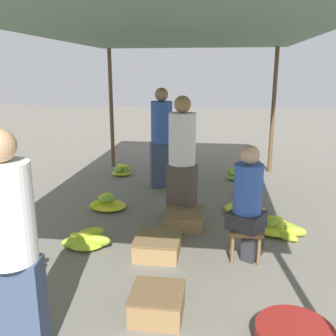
{
  "coord_description": "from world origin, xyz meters",
  "views": [
    {
      "loc": [
        0.6,
        -1.17,
        1.99
      ],
      "look_at": [
        0.0,
        3.15,
        0.85
      ],
      "focal_mm": 40.0,
      "sensor_mm": 36.0,
      "label": 1
    }
  ],
  "objects_px": {
    "banana_pile_right_0": "(248,191)",
    "vendor_seated": "(249,202)",
    "banana_pile_left_1": "(123,170)",
    "crate_mid": "(184,218)",
    "banana_pile_left_2": "(107,203)",
    "banana_pile_right_3": "(247,208)",
    "crate_near": "(158,246)",
    "shopper_walking_mid": "(162,137)",
    "shopper_walking_far": "(182,157)",
    "banana_pile_left_3": "(19,266)",
    "vendor_foreground": "(10,248)",
    "banana_pile_right_1": "(238,175)",
    "stool": "(245,234)",
    "crate_far": "(157,303)",
    "banana_pile_right_2": "(279,228)",
    "banana_pile_left_0": "(85,240)"
  },
  "relations": [
    {
      "from": "banana_pile_right_2",
      "to": "banana_pile_right_3",
      "type": "relative_size",
      "value": 1.01
    },
    {
      "from": "banana_pile_left_2",
      "to": "banana_pile_right_3",
      "type": "height_order",
      "value": "banana_pile_right_3"
    },
    {
      "from": "banana_pile_right_3",
      "to": "vendor_foreground",
      "type": "bearing_deg",
      "value": -119.76
    },
    {
      "from": "banana_pile_left_2",
      "to": "shopper_walking_mid",
      "type": "relative_size",
      "value": 0.32
    },
    {
      "from": "vendor_seated",
      "to": "shopper_walking_far",
      "type": "relative_size",
      "value": 0.75
    },
    {
      "from": "vendor_seated",
      "to": "banana_pile_right_1",
      "type": "xyz_separation_m",
      "value": [
        0.04,
        3.09,
        -0.56
      ]
    },
    {
      "from": "banana_pile_right_1",
      "to": "banana_pile_left_3",
      "type": "bearing_deg",
      "value": -122.21
    },
    {
      "from": "banana_pile_right_0",
      "to": "shopper_walking_far",
      "type": "bearing_deg",
      "value": -130.91
    },
    {
      "from": "shopper_walking_mid",
      "to": "vendor_foreground",
      "type": "bearing_deg",
      "value": -95.01
    },
    {
      "from": "banana_pile_right_0",
      "to": "crate_mid",
      "type": "height_order",
      "value": "crate_mid"
    },
    {
      "from": "banana_pile_left_2",
      "to": "shopper_walking_far",
      "type": "relative_size",
      "value": 0.33
    },
    {
      "from": "banana_pile_left_0",
      "to": "crate_mid",
      "type": "relative_size",
      "value": 1.16
    },
    {
      "from": "banana_pile_left_0",
      "to": "banana_pile_right_3",
      "type": "xyz_separation_m",
      "value": [
        1.94,
        1.37,
        -0.01
      ]
    },
    {
      "from": "shopper_walking_far",
      "to": "banana_pile_right_1",
      "type": "bearing_deg",
      "value": 67.45
    },
    {
      "from": "banana_pile_left_1",
      "to": "vendor_foreground",
      "type": "bearing_deg",
      "value": -83.91
    },
    {
      "from": "banana_pile_left_3",
      "to": "banana_pile_right_3",
      "type": "distance_m",
      "value": 3.13
    },
    {
      "from": "stool",
      "to": "vendor_foreground",
      "type": "bearing_deg",
      "value": -134.26
    },
    {
      "from": "banana_pile_right_2",
      "to": "crate_near",
      "type": "distance_m",
      "value": 1.63
    },
    {
      "from": "crate_near",
      "to": "crate_far",
      "type": "bearing_deg",
      "value": -80.73
    },
    {
      "from": "vendor_seated",
      "to": "banana_pile_left_1",
      "type": "xyz_separation_m",
      "value": [
        -2.18,
        3.09,
        -0.55
      ]
    },
    {
      "from": "shopper_walking_mid",
      "to": "shopper_walking_far",
      "type": "distance_m",
      "value": 1.51
    },
    {
      "from": "shopper_walking_mid",
      "to": "crate_mid",
      "type": "bearing_deg",
      "value": -71.82
    },
    {
      "from": "banana_pile_right_0",
      "to": "shopper_walking_mid",
      "type": "xyz_separation_m",
      "value": [
        -1.47,
        0.3,
        0.81
      ]
    },
    {
      "from": "vendor_foreground",
      "to": "banana_pile_left_1",
      "type": "distance_m",
      "value": 4.88
    },
    {
      "from": "banana_pile_left_1",
      "to": "banana_pile_left_2",
      "type": "height_order",
      "value": "banana_pile_left_2"
    },
    {
      "from": "vendor_seated",
      "to": "shopper_walking_far",
      "type": "distance_m",
      "value": 1.33
    },
    {
      "from": "banana_pile_left_1",
      "to": "crate_mid",
      "type": "distance_m",
      "value": 2.72
    },
    {
      "from": "banana_pile_left_1",
      "to": "stool",
      "type": "bearing_deg",
      "value": -55.04
    },
    {
      "from": "banana_pile_right_0",
      "to": "crate_far",
      "type": "relative_size",
      "value": 1.03
    },
    {
      "from": "banana_pile_left_0",
      "to": "shopper_walking_far",
      "type": "height_order",
      "value": "shopper_walking_far"
    },
    {
      "from": "banana_pile_left_1",
      "to": "crate_mid",
      "type": "bearing_deg",
      "value": -58.27
    },
    {
      "from": "crate_near",
      "to": "shopper_walking_far",
      "type": "distance_m",
      "value": 1.34
    },
    {
      "from": "banana_pile_left_1",
      "to": "crate_far",
      "type": "xyz_separation_m",
      "value": [
        1.39,
        -4.19,
        0.02
      ]
    },
    {
      "from": "stool",
      "to": "banana_pile_left_1",
      "type": "bearing_deg",
      "value": 124.96
    },
    {
      "from": "stool",
      "to": "banana_pile_left_1",
      "type": "xyz_separation_m",
      "value": [
        -2.16,
        3.1,
        -0.19
      ]
    },
    {
      "from": "banana_pile_left_3",
      "to": "banana_pile_right_1",
      "type": "height_order",
      "value": "banana_pile_right_1"
    },
    {
      "from": "banana_pile_right_1",
      "to": "crate_mid",
      "type": "bearing_deg",
      "value": -108.96
    },
    {
      "from": "banana_pile_right_0",
      "to": "vendor_seated",
      "type": "bearing_deg",
      "value": -94.47
    },
    {
      "from": "banana_pile_right_1",
      "to": "banana_pile_right_2",
      "type": "distance_m",
      "value": 2.38
    },
    {
      "from": "banana_pile_right_0",
      "to": "crate_near",
      "type": "bearing_deg",
      "value": -117.02
    },
    {
      "from": "stool",
      "to": "banana_pile_left_1",
      "type": "distance_m",
      "value": 3.78
    },
    {
      "from": "stool",
      "to": "banana_pile_right_0",
      "type": "bearing_deg",
      "value": 85.14
    },
    {
      "from": "banana_pile_right_0",
      "to": "banana_pile_left_2",
      "type": "bearing_deg",
      "value": -156.52
    },
    {
      "from": "banana_pile_right_0",
      "to": "crate_mid",
      "type": "bearing_deg",
      "value": -123.54
    },
    {
      "from": "banana_pile_right_3",
      "to": "banana_pile_right_0",
      "type": "bearing_deg",
      "value": 85.07
    },
    {
      "from": "banana_pile_left_1",
      "to": "crate_mid",
      "type": "relative_size",
      "value": 0.9
    },
    {
      "from": "banana_pile_right_3",
      "to": "shopper_walking_far",
      "type": "bearing_deg",
      "value": -158.44
    },
    {
      "from": "crate_far",
      "to": "banana_pile_right_3",
      "type": "bearing_deg",
      "value": 70.31
    },
    {
      "from": "shopper_walking_mid",
      "to": "banana_pile_right_2",
      "type": "bearing_deg",
      "value": -44.3
    },
    {
      "from": "banana_pile_left_1",
      "to": "crate_mid",
      "type": "height_order",
      "value": "banana_pile_left_1"
    }
  ]
}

